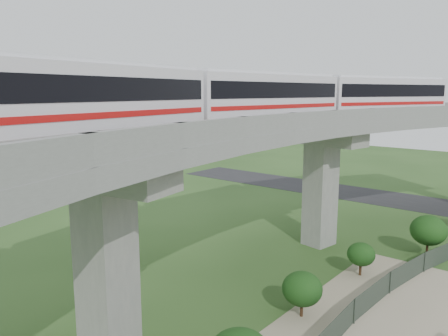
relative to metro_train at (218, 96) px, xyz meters
The scene contains 8 objects.
ground 12.46m from the metro_train, 101.26° to the left, with size 160.00×160.00×0.00m, color #2A481D.
asphalt_road 34.18m from the metro_train, 90.68° to the left, with size 60.00×8.00×0.03m, color #232326.
viaduct 5.12m from the metro_train, 28.68° to the left, with size 19.58×73.98×11.40m.
metro_train is the anchor object (origin of this frame).
fence 15.00m from the metro_train, 11.43° to the left, with size 3.87×38.73×1.50m.
tree_1 20.02m from the metro_train, 61.05° to the left, with size 2.71×2.71×3.26m.
tree_2 14.78m from the metro_train, 55.10° to the left, with size 1.90×1.90×2.37m.
tree_3 11.98m from the metro_train, ahead, with size 2.27×2.27×2.66m.
Camera 1 is at (17.08, -21.55, 12.55)m, focal length 35.00 mm.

